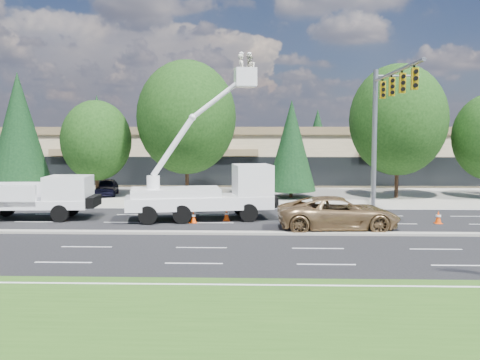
{
  "coord_description": "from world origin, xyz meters",
  "views": [
    {
      "loc": [
        2.39,
        -25.8,
        4.92
      ],
      "look_at": [
        1.47,
        2.99,
        2.4
      ],
      "focal_mm": 40.0,
      "sensor_mm": 36.0,
      "label": 1
    }
  ],
  "objects_px": {
    "signal_mast": "(383,115)",
    "bucket_truck": "(214,185)",
    "utility_pickup": "(41,201)",
    "minivan": "(338,213)"
  },
  "relations": [
    {
      "from": "utility_pickup",
      "to": "bucket_truck",
      "type": "distance_m",
      "value": 9.95
    },
    {
      "from": "utility_pickup",
      "to": "bucket_truck",
      "type": "xyz_separation_m",
      "value": [
        9.9,
        0.16,
        0.99
      ]
    },
    {
      "from": "signal_mast",
      "to": "utility_pickup",
      "type": "relative_size",
      "value": 1.53
    },
    {
      "from": "bucket_truck",
      "to": "minivan",
      "type": "bearing_deg",
      "value": -36.09
    },
    {
      "from": "signal_mast",
      "to": "utility_pickup",
      "type": "height_order",
      "value": "signal_mast"
    },
    {
      "from": "signal_mast",
      "to": "minivan",
      "type": "bearing_deg",
      "value": -121.39
    },
    {
      "from": "bucket_truck",
      "to": "minivan",
      "type": "distance_m",
      "value": 7.39
    },
    {
      "from": "signal_mast",
      "to": "bucket_truck",
      "type": "height_order",
      "value": "bucket_truck"
    },
    {
      "from": "utility_pickup",
      "to": "bucket_truck",
      "type": "height_order",
      "value": "bucket_truck"
    },
    {
      "from": "utility_pickup",
      "to": "minivan",
      "type": "height_order",
      "value": "utility_pickup"
    }
  ]
}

